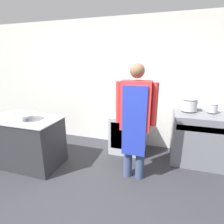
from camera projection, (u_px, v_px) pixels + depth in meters
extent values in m
plane|color=#2D2D33|center=(79.00, 209.00, 2.26)|extent=(14.00, 14.00, 0.00)
cube|color=silver|center=(121.00, 84.00, 3.81)|extent=(8.00, 0.05, 2.70)
cube|color=#2D2D33|center=(26.00, 142.00, 3.16)|extent=(1.25, 0.68, 0.86)
cube|color=#B2B5BC|center=(23.00, 119.00, 3.04)|extent=(1.30, 0.71, 0.02)
cube|color=slate|center=(198.00, 138.00, 3.22)|extent=(0.91, 0.67, 0.94)
cube|color=#B2B5BC|center=(203.00, 129.00, 2.84)|extent=(0.84, 0.03, 0.10)
cube|color=#B2B5BC|center=(199.00, 109.00, 3.38)|extent=(0.91, 0.03, 0.02)
cube|color=#A8ADB2|center=(129.00, 133.00, 3.66)|extent=(0.71, 0.62, 0.78)
cube|color=silver|center=(126.00, 137.00, 3.37)|extent=(0.60, 0.02, 0.55)
cylinder|color=#38476B|center=(128.00, 153.00, 2.82)|extent=(0.14, 0.14, 0.83)
cylinder|color=#38476B|center=(140.00, 154.00, 2.76)|extent=(0.14, 0.14, 0.83)
cube|color=red|center=(136.00, 106.00, 2.57)|extent=(0.44, 0.22, 0.74)
cube|color=#2338B2|center=(134.00, 122.00, 2.52)|extent=(0.35, 0.02, 1.06)
cylinder|color=red|center=(119.00, 102.00, 2.63)|extent=(0.09, 0.09, 0.63)
cylinder|color=red|center=(155.00, 105.00, 2.48)|extent=(0.09, 0.09, 0.63)
sphere|color=brown|center=(137.00, 71.00, 2.43)|extent=(0.21, 0.21, 0.21)
cone|color=#B2B5BC|center=(27.00, 117.00, 2.93)|extent=(0.35, 0.35, 0.11)
cone|color=#B2B5BC|center=(17.00, 113.00, 3.18)|extent=(0.23, 0.23, 0.08)
cylinder|color=#B2B5BC|center=(189.00, 105.00, 3.23)|extent=(0.28, 0.28, 0.20)
ellipsoid|color=#B2B5BC|center=(190.00, 99.00, 3.19)|extent=(0.27, 0.27, 0.05)
cylinder|color=#B2B5BC|center=(212.00, 108.00, 3.12)|extent=(0.17, 0.17, 0.14)
ellipsoid|color=#B2B5BC|center=(213.00, 104.00, 3.10)|extent=(0.17, 0.17, 0.03)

